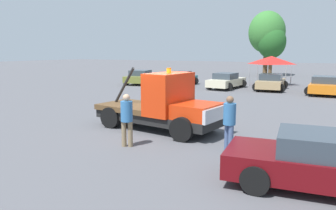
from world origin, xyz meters
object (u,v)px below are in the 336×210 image
object	(u,v)px
parked_car_tan	(271,82)
tree_left	(267,32)
person_near_truck	(229,119)
parked_car_cream	(226,81)
foreground_car	(334,164)
person_at_hood	(127,116)
tree_center	(271,42)
canopy_tent_red	(271,60)
parked_car_olive	(141,77)
tow_truck	(164,107)
parked_car_teal	(180,79)
parked_car_orange	(324,85)

from	to	relation	value
parked_car_tan	tree_left	size ratio (longest dim) A/B	0.54
person_near_truck	parked_car_cream	world-z (taller)	person_near_truck
foreground_car	person_at_hood	size ratio (longest dim) A/B	2.89
parked_car_tan	tree_center	world-z (taller)	tree_center
foreground_car	tree_center	bearing A→B (deg)	96.88
canopy_tent_red	foreground_car	bearing A→B (deg)	-75.59
parked_car_tan	foreground_car	bearing A→B (deg)	-169.24
person_at_hood	tree_center	bearing A→B (deg)	-16.22
foreground_car	canopy_tent_red	world-z (taller)	canopy_tent_red
person_near_truck	parked_car_tan	distance (m)	17.65
person_at_hood	tree_left	distance (m)	34.77
person_near_truck	parked_car_cream	bearing A→B (deg)	-123.78
person_at_hood	canopy_tent_red	size ratio (longest dim) A/B	0.55
canopy_tent_red	tree_center	size ratio (longest dim) A/B	0.52
tree_center	parked_car_tan	bearing A→B (deg)	-78.59
person_near_truck	parked_car_olive	world-z (taller)	person_near_truck
person_near_truck	tow_truck	bearing A→B (deg)	-76.42
parked_car_olive	tow_truck	bearing A→B (deg)	-153.84
person_at_hood	parked_car_cream	size ratio (longest dim) A/B	0.39
foreground_car	parked_car_olive	world-z (taller)	same
parked_car_cream	person_at_hood	bearing A→B (deg)	-166.26
person_near_truck	tree_center	bearing A→B (deg)	-133.39
parked_car_teal	canopy_tent_red	bearing A→B (deg)	-61.41
person_near_truck	parked_car_orange	size ratio (longest dim) A/B	0.38
tow_truck	parked_car_teal	xyz separation A→B (m)	(-6.96, 15.63, -0.33)
person_near_truck	parked_car_orange	bearing A→B (deg)	-148.74
parked_car_tan	canopy_tent_red	size ratio (longest dim) A/B	1.34
parked_car_olive	tree_left	world-z (taller)	tree_left
parked_car_olive	parked_car_cream	bearing A→B (deg)	-98.25
tow_truck	person_near_truck	xyz separation A→B (m)	(3.18, -1.42, 0.06)
tow_truck	person_at_hood	bearing A→B (deg)	-82.25
parked_car_olive	tree_center	xyz separation A→B (m)	(8.94, 16.02, 3.56)
person_near_truck	canopy_tent_red	xyz separation A→B (m)	(-2.96, 21.66, 1.27)
person_at_hood	parked_car_teal	bearing A→B (deg)	1.38
canopy_tent_red	tree_center	distance (m)	11.31
parked_car_teal	parked_car_tan	bearing A→B (deg)	-90.75
person_near_truck	canopy_tent_red	bearing A→B (deg)	-134.59
person_at_hood	tree_left	xyz separation A→B (m)	(-2.74, 34.38, 4.40)
foreground_car	parked_car_tan	world-z (taller)	same
parked_car_orange	tree_center	bearing A→B (deg)	24.13
parked_car_teal	canopy_tent_red	distance (m)	8.69
parked_car_olive	canopy_tent_red	world-z (taller)	canopy_tent_red
parked_car_cream	tree_center	xyz separation A→B (m)	(0.49, 15.82, 3.56)
foreground_car	tree_left	xyz separation A→B (m)	(-8.98, 35.03, 4.79)
person_at_hood	parked_car_orange	size ratio (longest dim) A/B	0.38
tow_truck	parked_car_tan	xyz separation A→B (m)	(1.07, 16.10, -0.33)
canopy_tent_red	tree_left	world-z (taller)	tree_left
person_at_hood	parked_car_olive	distance (m)	20.81
parked_car_tan	parked_car_teal	bearing A→B (deg)	89.12
parked_car_teal	parked_car_orange	bearing A→B (deg)	-95.08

